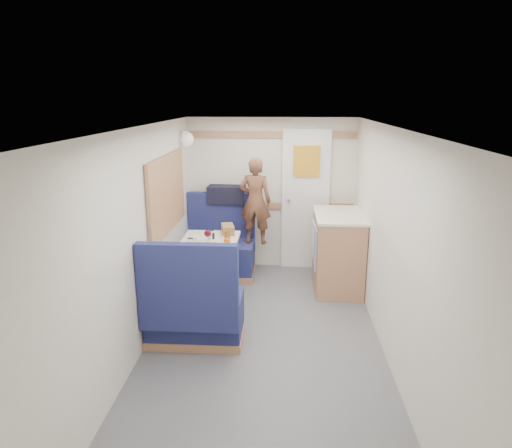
# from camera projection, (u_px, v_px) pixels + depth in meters

# --- Properties ---
(floor) EXTENTS (4.50, 4.50, 0.00)m
(floor) POSITION_uv_depth(u_px,v_px,m) (263.00, 352.00, 4.15)
(floor) COLOR #515156
(floor) RESTS_ON ground
(ceiling) EXTENTS (4.50, 4.50, 0.00)m
(ceiling) POSITION_uv_depth(u_px,v_px,m) (264.00, 129.00, 3.62)
(ceiling) COLOR silver
(ceiling) RESTS_ON wall_back
(wall_back) EXTENTS (2.20, 0.02, 2.00)m
(wall_back) POSITION_uv_depth(u_px,v_px,m) (271.00, 194.00, 6.05)
(wall_back) COLOR silver
(wall_back) RESTS_ON floor
(wall_left) EXTENTS (0.02, 4.50, 2.00)m
(wall_left) POSITION_uv_depth(u_px,v_px,m) (137.00, 245.00, 3.95)
(wall_left) COLOR silver
(wall_left) RESTS_ON floor
(wall_right) EXTENTS (0.02, 4.50, 2.00)m
(wall_right) POSITION_uv_depth(u_px,v_px,m) (394.00, 251.00, 3.82)
(wall_right) COLOR silver
(wall_right) RESTS_ON floor
(oak_trim_low) EXTENTS (2.15, 0.02, 0.08)m
(oak_trim_low) POSITION_uv_depth(u_px,v_px,m) (271.00, 206.00, 6.07)
(oak_trim_low) COLOR #8F6340
(oak_trim_low) RESTS_ON wall_back
(oak_trim_high) EXTENTS (2.15, 0.02, 0.08)m
(oak_trim_high) POSITION_uv_depth(u_px,v_px,m) (272.00, 135.00, 5.82)
(oak_trim_high) COLOR #8F6340
(oak_trim_high) RESTS_ON wall_back
(side_window) EXTENTS (0.04, 1.30, 0.72)m
(side_window) POSITION_uv_depth(u_px,v_px,m) (167.00, 194.00, 4.85)
(side_window) COLOR #BAC0A2
(side_window) RESTS_ON wall_left
(rear_door) EXTENTS (0.62, 0.12, 1.86)m
(rear_door) POSITION_uv_depth(u_px,v_px,m) (305.00, 197.00, 6.00)
(rear_door) COLOR white
(rear_door) RESTS_ON wall_back
(dinette_table) EXTENTS (0.62, 0.92, 0.72)m
(dinette_table) POSITION_uv_depth(u_px,v_px,m) (208.00, 255.00, 5.00)
(dinette_table) COLOR white
(dinette_table) RESTS_ON floor
(bench_far) EXTENTS (0.90, 0.59, 1.05)m
(bench_far) POSITION_uv_depth(u_px,v_px,m) (220.00, 253.00, 5.91)
(bench_far) COLOR navy
(bench_far) RESTS_ON floor
(bench_near) EXTENTS (0.90, 0.59, 1.05)m
(bench_near) POSITION_uv_depth(u_px,v_px,m) (194.00, 313.00, 4.24)
(bench_near) COLOR navy
(bench_near) RESTS_ON floor
(ledge) EXTENTS (0.90, 0.14, 0.04)m
(ledge) POSITION_uv_depth(u_px,v_px,m) (222.00, 205.00, 6.00)
(ledge) COLOR #8F6340
(ledge) RESTS_ON bench_far
(dome_light) EXTENTS (0.20, 0.20, 0.20)m
(dome_light) POSITION_uv_depth(u_px,v_px,m) (185.00, 139.00, 5.53)
(dome_light) COLOR white
(dome_light) RESTS_ON wall_left
(galley_counter) EXTENTS (0.57, 0.92, 0.92)m
(galley_counter) POSITION_uv_depth(u_px,v_px,m) (337.00, 251.00, 5.47)
(galley_counter) COLOR #8F6340
(galley_counter) RESTS_ON floor
(person) EXTENTS (0.43, 0.31, 1.09)m
(person) POSITION_uv_depth(u_px,v_px,m) (255.00, 201.00, 5.68)
(person) COLOR brown
(person) RESTS_ON bench_far
(duffel_bag) EXTENTS (0.49, 0.25, 0.23)m
(duffel_bag) POSITION_uv_depth(u_px,v_px,m) (227.00, 195.00, 5.96)
(duffel_bag) COLOR black
(duffel_bag) RESTS_ON ledge
(tray) EXTENTS (0.34, 0.39, 0.02)m
(tray) POSITION_uv_depth(u_px,v_px,m) (211.00, 245.00, 4.84)
(tray) COLOR silver
(tray) RESTS_ON dinette_table
(orange_fruit) EXTENTS (0.07, 0.07, 0.07)m
(orange_fruit) POSITION_uv_depth(u_px,v_px,m) (227.00, 241.00, 4.82)
(orange_fruit) COLOR #D36609
(orange_fruit) RESTS_ON tray
(cheese_block) EXTENTS (0.11, 0.08, 0.03)m
(cheese_block) POSITION_uv_depth(u_px,v_px,m) (212.00, 242.00, 4.84)
(cheese_block) COLOR #EBCF88
(cheese_block) RESTS_ON tray
(wine_glass) EXTENTS (0.08, 0.08, 0.17)m
(wine_glass) POSITION_uv_depth(u_px,v_px,m) (208.00, 234.00, 4.83)
(wine_glass) COLOR white
(wine_glass) RESTS_ON dinette_table
(tumbler_left) EXTENTS (0.07, 0.07, 0.11)m
(tumbler_left) POSITION_uv_depth(u_px,v_px,m) (191.00, 244.00, 4.73)
(tumbler_left) COLOR white
(tumbler_left) RESTS_ON dinette_table
(tumbler_right) EXTENTS (0.07, 0.07, 0.12)m
(tumbler_right) POSITION_uv_depth(u_px,v_px,m) (211.00, 235.00, 5.00)
(tumbler_right) COLOR white
(tumbler_right) RESTS_ON dinette_table
(beer_glass) EXTENTS (0.06, 0.06, 0.10)m
(beer_glass) POSITION_uv_depth(u_px,v_px,m) (227.00, 235.00, 5.05)
(beer_glass) COLOR brown
(beer_glass) RESTS_ON dinette_table
(pepper_grinder) EXTENTS (0.03, 0.03, 0.09)m
(pepper_grinder) POSITION_uv_depth(u_px,v_px,m) (213.00, 237.00, 5.01)
(pepper_grinder) COLOR black
(pepper_grinder) RESTS_ON dinette_table
(salt_grinder) EXTENTS (0.04, 0.04, 0.10)m
(salt_grinder) POSITION_uv_depth(u_px,v_px,m) (196.00, 241.00, 4.83)
(salt_grinder) COLOR white
(salt_grinder) RESTS_ON dinette_table
(bread_loaf) EXTENTS (0.18, 0.26, 0.10)m
(bread_loaf) POSITION_uv_depth(u_px,v_px,m) (228.00, 229.00, 5.27)
(bread_loaf) COLOR brown
(bread_loaf) RESTS_ON dinette_table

